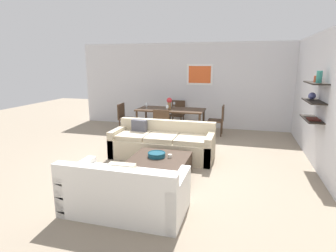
{
  "coord_description": "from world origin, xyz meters",
  "views": [
    {
      "loc": [
        1.56,
        -5.36,
        2.07
      ],
      "look_at": [
        0.02,
        0.2,
        0.75
      ],
      "focal_mm": 29.53,
      "sensor_mm": 36.0,
      "label": 1
    }
  ],
  "objects_px": {
    "loveseat_white": "(125,192)",
    "dining_chair_head": "(178,112)",
    "sofa_beige": "(163,144)",
    "decorative_bowl": "(157,154)",
    "wine_glass_left_near": "(146,105)",
    "wine_glass_foot": "(167,107)",
    "dining_chair_right_far": "(219,118)",
    "dining_table": "(171,111)",
    "wine_glass_head": "(174,103)",
    "candle_jar": "(170,156)",
    "dining_chair_left_near": "(125,116)",
    "coffee_table": "(159,168)",
    "dining_chair_foot": "(162,123)",
    "centerpiece_vase": "(169,102)"
  },
  "relations": [
    {
      "from": "loveseat_white",
      "to": "dining_chair_head",
      "type": "distance_m",
      "value": 5.36
    },
    {
      "from": "sofa_beige",
      "to": "loveseat_white",
      "type": "bearing_deg",
      "value": -86.12
    },
    {
      "from": "sofa_beige",
      "to": "decorative_bowl",
      "type": "distance_m",
      "value": 1.12
    },
    {
      "from": "wine_glass_left_near",
      "to": "sofa_beige",
      "type": "bearing_deg",
      "value": -61.15
    },
    {
      "from": "loveseat_white",
      "to": "wine_glass_foot",
      "type": "distance_m",
      "value": 4.15
    },
    {
      "from": "dining_chair_right_far",
      "to": "dining_table",
      "type": "bearing_deg",
      "value": -171.64
    },
    {
      "from": "dining_table",
      "to": "wine_glass_head",
      "type": "distance_m",
      "value": 0.43
    },
    {
      "from": "loveseat_white",
      "to": "dining_chair_right_far",
      "type": "xyz_separation_m",
      "value": [
        0.87,
        4.68,
        0.21
      ]
    },
    {
      "from": "candle_jar",
      "to": "wine_glass_left_near",
      "type": "bearing_deg",
      "value": 116.92
    },
    {
      "from": "sofa_beige",
      "to": "wine_glass_foot",
      "type": "xyz_separation_m",
      "value": [
        -0.36,
        1.67,
        0.58
      ]
    },
    {
      "from": "decorative_bowl",
      "to": "dining_chair_left_near",
      "type": "relative_size",
      "value": 0.37
    },
    {
      "from": "coffee_table",
      "to": "wine_glass_foot",
      "type": "xyz_separation_m",
      "value": [
        -0.63,
        2.8,
        0.68
      ]
    },
    {
      "from": "sofa_beige",
      "to": "dining_chair_head",
      "type": "relative_size",
      "value": 2.57
    },
    {
      "from": "dining_table",
      "to": "dining_chair_left_near",
      "type": "relative_size",
      "value": 2.23
    },
    {
      "from": "dining_chair_foot",
      "to": "wine_glass_head",
      "type": "distance_m",
      "value": 1.3
    },
    {
      "from": "coffee_table",
      "to": "decorative_bowl",
      "type": "bearing_deg",
      "value": 143.85
    },
    {
      "from": "coffee_table",
      "to": "dining_table",
      "type": "bearing_deg",
      "value": 101.15
    },
    {
      "from": "coffee_table",
      "to": "wine_glass_head",
      "type": "distance_m",
      "value": 3.71
    },
    {
      "from": "wine_glass_left_near",
      "to": "centerpiece_vase",
      "type": "distance_m",
      "value": 0.68
    },
    {
      "from": "dining_chair_left_near",
      "to": "dining_chair_foot",
      "type": "xyz_separation_m",
      "value": [
        1.39,
        -0.66,
        0.0
      ]
    },
    {
      "from": "decorative_bowl",
      "to": "centerpiece_vase",
      "type": "bearing_deg",
      "value": 101.05
    },
    {
      "from": "sofa_beige",
      "to": "centerpiece_vase",
      "type": "distance_m",
      "value": 2.24
    },
    {
      "from": "decorative_bowl",
      "to": "candle_jar",
      "type": "distance_m",
      "value": 0.25
    },
    {
      "from": "decorative_bowl",
      "to": "dining_table",
      "type": "bearing_deg",
      "value": 100.21
    },
    {
      "from": "sofa_beige",
      "to": "dining_chair_right_far",
      "type": "relative_size",
      "value": 2.57
    },
    {
      "from": "sofa_beige",
      "to": "wine_glass_left_near",
      "type": "distance_m",
      "value": 2.3
    },
    {
      "from": "dining_chair_left_near",
      "to": "dining_chair_right_far",
      "type": "distance_m",
      "value": 2.81
    },
    {
      "from": "dining_chair_foot",
      "to": "centerpiece_vase",
      "type": "distance_m",
      "value": 1.0
    },
    {
      "from": "dining_chair_right_far",
      "to": "wine_glass_left_near",
      "type": "height_order",
      "value": "wine_glass_left_near"
    },
    {
      "from": "dining_table",
      "to": "dining_chair_head",
      "type": "relative_size",
      "value": 2.23
    },
    {
      "from": "decorative_bowl",
      "to": "candle_jar",
      "type": "relative_size",
      "value": 4.31
    },
    {
      "from": "dining_table",
      "to": "dining_chair_head",
      "type": "height_order",
      "value": "dining_chair_head"
    },
    {
      "from": "dining_chair_right_far",
      "to": "dining_chair_head",
      "type": "relative_size",
      "value": 1.0
    },
    {
      "from": "loveseat_white",
      "to": "wine_glass_foot",
      "type": "bearing_deg",
      "value": 97.28
    },
    {
      "from": "dining_table",
      "to": "wine_glass_foot",
      "type": "distance_m",
      "value": 0.44
    },
    {
      "from": "dining_chair_right_far",
      "to": "wine_glass_left_near",
      "type": "xyz_separation_m",
      "value": [
        -2.1,
        -0.32,
        0.36
      ]
    },
    {
      "from": "dining_chair_foot",
      "to": "wine_glass_foot",
      "type": "bearing_deg",
      "value": 90.0
    },
    {
      "from": "dining_table",
      "to": "wine_glass_head",
      "type": "height_order",
      "value": "wine_glass_head"
    },
    {
      "from": "decorative_bowl",
      "to": "sofa_beige",
      "type": "bearing_deg",
      "value": 100.91
    },
    {
      "from": "dining_table",
      "to": "wine_glass_left_near",
      "type": "height_order",
      "value": "wine_glass_left_near"
    },
    {
      "from": "sofa_beige",
      "to": "dining_chair_left_near",
      "type": "height_order",
      "value": "dining_chair_left_near"
    },
    {
      "from": "dining_chair_foot",
      "to": "centerpiece_vase",
      "type": "relative_size",
      "value": 2.67
    },
    {
      "from": "loveseat_white",
      "to": "dining_chair_head",
      "type": "relative_size",
      "value": 1.92
    },
    {
      "from": "loveseat_white",
      "to": "dining_chair_left_near",
      "type": "height_order",
      "value": "dining_chair_left_near"
    },
    {
      "from": "loveseat_white",
      "to": "wine_glass_head",
      "type": "relative_size",
      "value": 10.82
    },
    {
      "from": "centerpiece_vase",
      "to": "wine_glass_foot",
      "type": "bearing_deg",
      "value": -82.74
    },
    {
      "from": "wine_glass_head",
      "to": "centerpiece_vase",
      "type": "distance_m",
      "value": 0.37
    },
    {
      "from": "candle_jar",
      "to": "dining_chair_left_near",
      "type": "relative_size",
      "value": 0.09
    },
    {
      "from": "candle_jar",
      "to": "wine_glass_foot",
      "type": "relative_size",
      "value": 0.45
    },
    {
      "from": "candle_jar",
      "to": "dining_table",
      "type": "distance_m",
      "value": 3.24
    }
  ]
}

